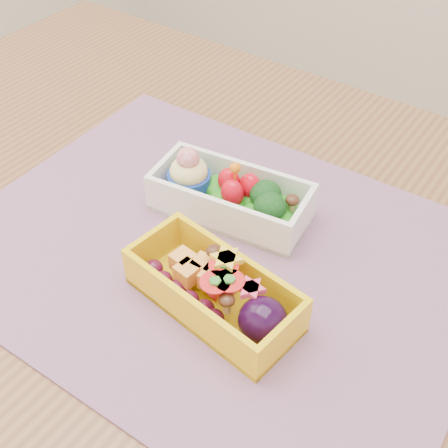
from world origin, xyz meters
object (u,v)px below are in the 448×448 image
Objects in this scene: table at (223,330)px; placemat at (215,251)px; bento_white at (230,196)px; bento_yellow at (216,291)px.

placemat is at bearing 144.66° from table.
bento_white reaches higher than table.
placemat reaches higher than table.
placemat is at bearing 134.34° from bento_yellow.
placemat is 0.08m from bento_yellow.
bento_yellow reaches higher than placemat.
bento_yellow is (0.07, -0.12, 0.00)m from bento_white.
table is at bearing 125.63° from bento_yellow.
table is at bearing -35.34° from placemat.
placemat is (-0.02, 0.01, 0.10)m from table.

